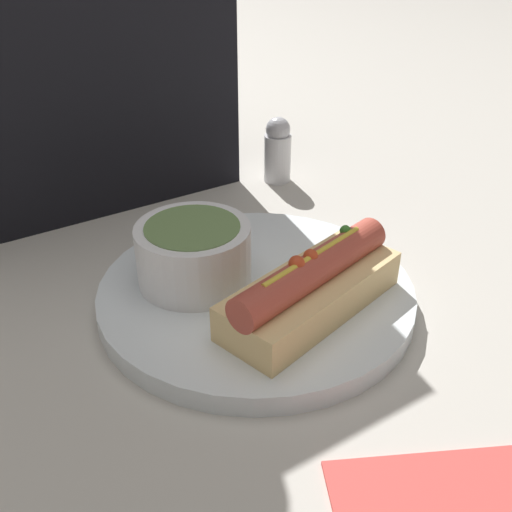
# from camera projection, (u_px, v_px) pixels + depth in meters

# --- Properties ---
(ground_plane) EXTENTS (4.00, 4.00, 0.00)m
(ground_plane) POSITION_uv_depth(u_px,v_px,m) (256.00, 302.00, 0.55)
(ground_plane) COLOR #BCB7AD
(dinner_plate) EXTENTS (0.29, 0.29, 0.02)m
(dinner_plate) POSITION_uv_depth(u_px,v_px,m) (256.00, 293.00, 0.55)
(dinner_plate) COLOR white
(dinner_plate) RESTS_ON ground_plane
(hot_dog) EXTENTS (0.18, 0.11, 0.06)m
(hot_dog) POSITION_uv_depth(u_px,v_px,m) (312.00, 287.00, 0.50)
(hot_dog) COLOR #E5C17F
(hot_dog) RESTS_ON dinner_plate
(soup_bowl) EXTENTS (0.10, 0.10, 0.06)m
(soup_bowl) POSITION_uv_depth(u_px,v_px,m) (194.00, 251.00, 0.54)
(soup_bowl) COLOR white
(soup_bowl) RESTS_ON dinner_plate
(spoon) EXTENTS (0.09, 0.17, 0.01)m
(spoon) POSITION_uv_depth(u_px,v_px,m) (175.00, 283.00, 0.54)
(spoon) COLOR #B7B7BC
(spoon) RESTS_ON dinner_plate
(drinking_glass) EXTENTS (0.07, 0.07, 0.11)m
(drinking_glass) POSITION_uv_depth(u_px,v_px,m) (163.00, 136.00, 0.77)
(drinking_glass) COLOR #4C2D19
(drinking_glass) RESTS_ON ground_plane
(napkin) EXTENTS (0.17, 0.14, 0.01)m
(napkin) POSITION_uv_depth(u_px,v_px,m) (452.00, 505.00, 0.37)
(napkin) COLOR #E04C47
(napkin) RESTS_ON ground_plane
(salt_shaker) EXTENTS (0.03, 0.03, 0.08)m
(salt_shaker) POSITION_uv_depth(u_px,v_px,m) (278.00, 150.00, 0.77)
(salt_shaker) COLOR silver
(salt_shaker) RESTS_ON ground_plane
(seated_diner) EXTENTS (0.37, 0.17, 0.52)m
(seated_diner) POSITION_uv_depth(u_px,v_px,m) (47.00, 3.00, 0.64)
(seated_diner) COLOR black
(seated_diner) RESTS_ON ground_plane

